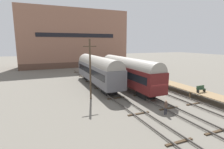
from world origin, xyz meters
The scene contains 11 objects.
ground_plane centered at (0.00, 0.00, 0.00)m, with size 200.00×200.00×0.00m, color #6B665B.
track_left centered at (-4.11, 0.00, 0.14)m, with size 2.60×60.00×0.26m.
track_middle centered at (0.00, 0.00, 0.14)m, with size 2.60×60.00×0.26m.
track_right centered at (4.11, 0.00, 0.14)m, with size 2.60×60.00×0.26m.
train_car_grey centered at (-4.11, 11.29, 3.01)m, with size 3.10×17.26×5.32m.
train_car_maroon centered at (0.00, 7.39, 3.00)m, with size 2.86×17.08×5.25m.
station_platform centered at (6.70, -0.85, 0.89)m, with size 2.54×15.83×0.97m.
bench centered at (6.53, -1.73, 1.46)m, with size 1.40×0.40×0.91m.
person_worker centered at (-1.48, -4.21, 0.98)m, with size 0.32×0.32×1.64m.
utility_pole centered at (-7.42, 4.14, 4.25)m, with size 1.80×0.24×8.17m.
warehouse_building centered at (-2.33, 41.65, 9.08)m, with size 33.75×11.57×18.16m.
Camera 1 is at (-13.72, -18.40, 7.60)m, focal length 28.00 mm.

